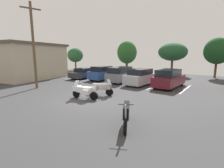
{
  "coord_description": "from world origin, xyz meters",
  "views": [
    {
      "loc": [
        8.27,
        -8.28,
        3.21
      ],
      "look_at": [
        1.08,
        1.8,
        1.03
      ],
      "focal_mm": 26.08,
      "sensor_mm": 36.0,
      "label": 1
    }
  ],
  "objects": [
    {
      "name": "motorcycle_third",
      "position": [
        4.71,
        -2.17,
        0.61
      ],
      "size": [
        1.18,
        2.1,
        1.32
      ],
      "color": "black",
      "rests_on": "ground"
    },
    {
      "name": "car_grey",
      "position": [
        -2.28,
        8.49,
        0.91
      ],
      "size": [
        2.16,
        4.99,
        1.82
      ],
      "color": "slate",
      "rests_on": "ground"
    },
    {
      "name": "car_charcoal",
      "position": [
        -8.28,
        8.22,
        0.71
      ],
      "size": [
        1.99,
        4.88,
        1.45
      ],
      "color": "#38383D",
      "rests_on": "ground"
    },
    {
      "name": "tree_center_right",
      "position": [
        0.6,
        19.68,
        3.75
      ],
      "size": [
        4.61,
        4.61,
        5.22
      ],
      "color": "#4C3823",
      "rests_on": "ground"
    },
    {
      "name": "car_blue",
      "position": [
        -5.21,
        8.52,
        0.89
      ],
      "size": [
        1.94,
        4.38,
        1.81
      ],
      "color": "#2D519E",
      "rests_on": "ground"
    },
    {
      "name": "ground",
      "position": [
        0.0,
        0.0,
        -0.05
      ],
      "size": [
        44.0,
        44.0,
        0.1
      ],
      "primitive_type": "cube",
      "color": "#38383A"
    },
    {
      "name": "utility_pole",
      "position": [
        -7.04,
        0.3,
        4.21
      ],
      "size": [
        0.59,
        1.77,
        8.06
      ],
      "color": "brown",
      "rests_on": "ground"
    },
    {
      "name": "car_maroon",
      "position": [
        3.5,
        8.36,
        0.89
      ],
      "size": [
        2.11,
        4.89,
        1.83
      ],
      "color": "maroon",
      "rests_on": "ground"
    },
    {
      "name": "car_silver",
      "position": [
        0.52,
        8.01,
        0.86
      ],
      "size": [
        2.13,
        4.51,
        1.77
      ],
      "color": "#B7B7BC",
      "rests_on": "ground"
    },
    {
      "name": "tree_right",
      "position": [
        6.83,
        19.33,
        3.8
      ],
      "size": [
        3.55,
        3.55,
        5.66
      ],
      "color": "#4C3823",
      "rests_on": "ground"
    },
    {
      "name": "building_side",
      "position": [
        -16.82,
        3.06,
        2.43
      ],
      "size": [
        13.22,
        11.44,
        4.83
      ],
      "color": "#BCAD93",
      "rests_on": "ground"
    },
    {
      "name": "motorcycle_second",
      "position": [
        0.06,
        1.72,
        0.64
      ],
      "size": [
        2.14,
        1.1,
        1.37
      ],
      "color": "black",
      "rests_on": "ground"
    },
    {
      "name": "tree_rear",
      "position": [
        -7.56,
        18.78,
        3.74
      ],
      "size": [
        3.68,
        3.68,
        5.85
      ],
      "color": "#4C3823",
      "rests_on": "ground"
    },
    {
      "name": "parking_stripes",
      "position": [
        -2.33,
        8.35,
        0.0
      ],
      "size": [
        15.09,
        4.93,
        0.01
      ],
      "color": "silver",
      "rests_on": "ground"
    },
    {
      "name": "motorcycle_touring",
      "position": [
        -0.31,
        0.12,
        0.63
      ],
      "size": [
        2.21,
        1.04,
        1.34
      ],
      "color": "black",
      "rests_on": "ground"
    },
    {
      "name": "tree_far_left",
      "position": [
        -18.89,
        16.14,
        3.23
      ],
      "size": [
        3.31,
        3.31,
        4.75
      ],
      "color": "#4C3823",
      "rests_on": "ground"
    }
  ]
}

